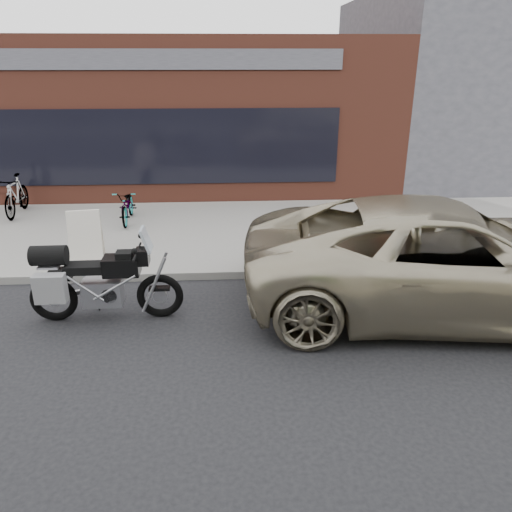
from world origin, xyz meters
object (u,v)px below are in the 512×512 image
at_px(motorcycle, 95,282).
at_px(bicycle_rear, 16,195).
at_px(sandwich_sign, 85,235).
at_px(minivan, 447,259).
at_px(bicycle_front, 128,205).

height_order(motorcycle, bicycle_rear, motorcycle).
bearing_deg(bicycle_rear, motorcycle, -61.52).
bearing_deg(motorcycle, sandwich_sign, 106.78).
xyz_separation_m(minivan, sandwich_sign, (-6.39, 2.29, -0.26)).
relative_size(bicycle_front, bicycle_rear, 0.92).
relative_size(minivan, bicycle_front, 4.23).
bearing_deg(minivan, sandwich_sign, 76.63).
relative_size(bicycle_front, sandwich_sign, 1.54).
xyz_separation_m(minivan, bicycle_rear, (-8.95, 5.46, -0.25)).
distance_m(bicycle_rear, sandwich_sign, 4.08).
distance_m(motorcycle, bicycle_rear, 6.40).
height_order(minivan, bicycle_front, minivan).
bearing_deg(sandwich_sign, motorcycle, -80.99).
xyz_separation_m(motorcycle, bicycle_rear, (-3.29, 5.49, -0.00)).
distance_m(bicycle_front, bicycle_rear, 3.04).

